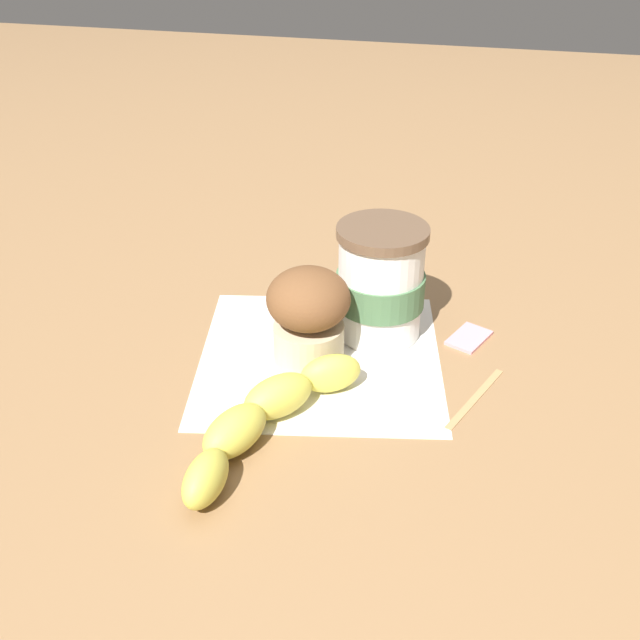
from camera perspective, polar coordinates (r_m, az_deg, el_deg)
name	(u,v)px	position (r m, az deg, el deg)	size (l,w,h in m)	color
ground_plane	(320,358)	(0.76, 0.00, -2.89)	(3.00, 3.00, 0.00)	#936D47
paper_napkin	(320,357)	(0.76, 0.00, -2.85)	(0.24, 0.24, 0.00)	white
coffee_cup	(380,283)	(0.77, 4.63, 2.84)	(0.09, 0.09, 0.12)	white
muffin	(309,314)	(0.73, -0.88, 0.48)	(0.08, 0.08, 0.10)	beige
banana	(264,416)	(0.66, -4.29, -7.32)	(0.22, 0.12, 0.04)	#D6CC4C
sugar_packet	(469,336)	(0.80, 11.29, -1.24)	(0.05, 0.03, 0.01)	pink
wooden_stirrer	(475,398)	(0.72, 11.74, -5.84)	(0.11, 0.01, 0.00)	tan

